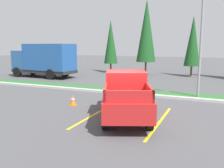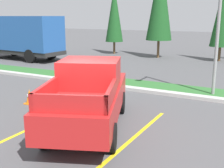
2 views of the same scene
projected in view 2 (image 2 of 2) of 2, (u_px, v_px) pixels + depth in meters
The scene contains 11 objects.
ground_plane at pixel (87, 128), 8.99m from camera, with size 120.00×120.00×0.00m, color #4C4C4F.
parking_line_near at pixel (51, 119), 9.78m from camera, with size 0.12×4.80×0.01m, color yellow.
parking_line_far at pixel (135, 137), 8.33m from camera, with size 0.12×4.80×0.01m, color yellow.
curb_strip at pixel (147, 91), 13.24m from camera, with size 56.00×0.40×0.15m, color #B2B2AD.
grass_median at pixel (156, 87), 14.19m from camera, with size 56.00×1.80×0.06m, color #2D662D.
pickup_truck_main at pixel (89, 95), 8.87m from camera, with size 3.73×5.54×2.10m.
cargo_truck_distant at pixel (25, 36), 22.91m from camera, with size 6.91×2.76×3.40m.
street_light at pixel (219, 9), 11.78m from camera, with size 0.24×1.49×6.25m.
cypress_tree_leftmost at pixel (114, 13), 26.15m from camera, with size 1.61×1.61×6.19m.
cypress_tree_center at pixel (223, 12), 21.62m from camera, with size 1.63×1.63×6.28m.
traffic_cone at pixel (30, 97), 11.44m from camera, with size 0.36×0.36×0.60m.
Camera 2 is at (4.74, -7.03, 3.39)m, focal length 46.52 mm.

